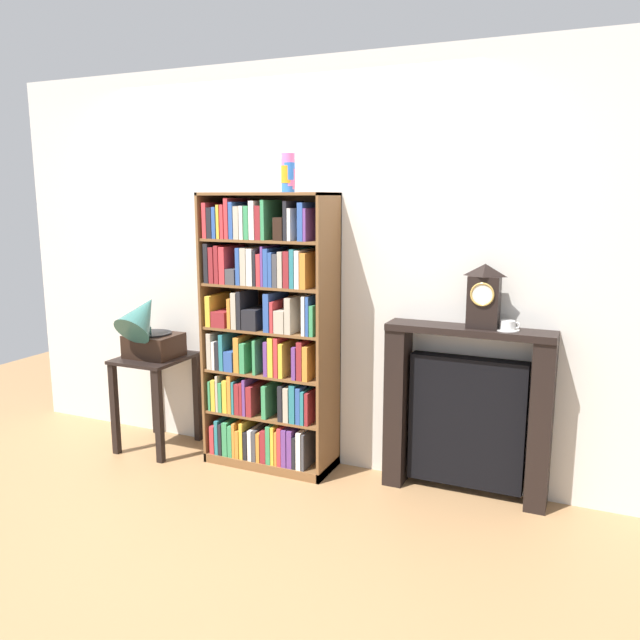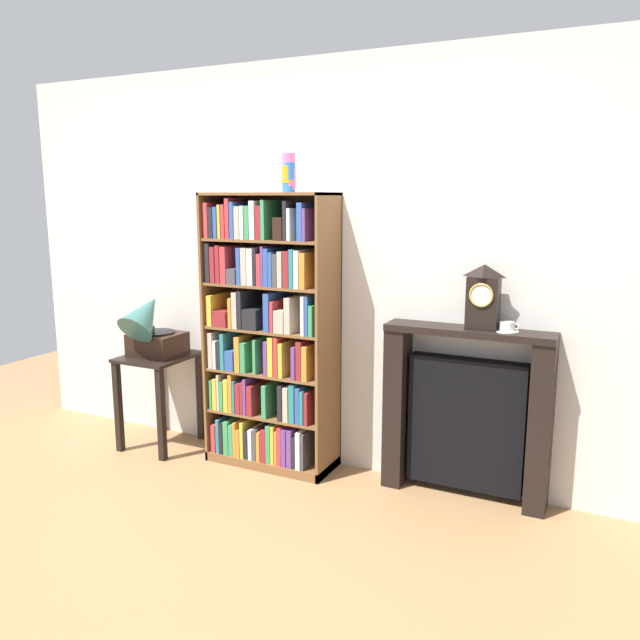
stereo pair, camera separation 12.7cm
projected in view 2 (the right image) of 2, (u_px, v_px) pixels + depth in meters
ground_plane at (265, 469)px, 4.22m from camera, size 7.69×6.40×0.02m
wall_back at (312, 268)px, 4.17m from camera, size 4.69×0.08×2.60m
bookshelf at (268, 340)px, 4.15m from camera, size 0.85×0.35×1.78m
cup_stack at (289, 173)px, 3.90m from camera, size 0.08×0.09×0.23m
side_table_left at (159, 379)px, 4.53m from camera, size 0.44×0.50×0.66m
gramophone at (151, 328)px, 4.40m from camera, size 0.34×0.45×0.50m
fireplace_mantel at (466, 414)px, 3.75m from camera, size 0.96×0.21×1.02m
mantel_clock at (483, 297)px, 3.57m from camera, size 0.17×0.12×0.37m
teacup_with_saucer at (507, 327)px, 3.54m from camera, size 0.14×0.13×0.06m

